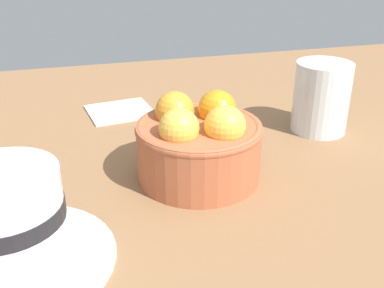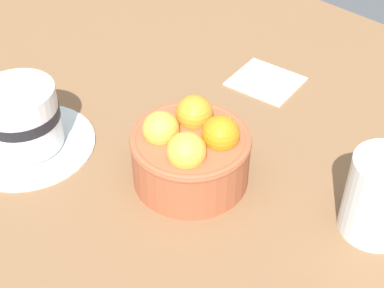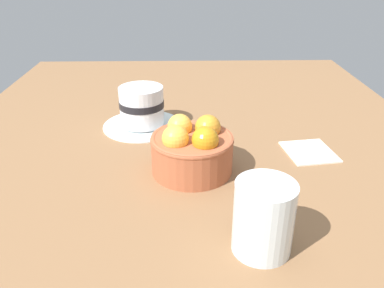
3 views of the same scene
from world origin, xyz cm
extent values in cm
cube|color=brown|center=(0.00, 0.00, -2.43)|extent=(142.67, 96.33, 4.86)
cylinder|color=#AD5938|center=(0.00, 0.00, 3.12)|extent=(13.28, 13.28, 6.23)
torus|color=#AD5938|center=(0.00, 0.00, 5.83)|extent=(13.48, 13.48, 1.00)
sphere|color=orange|center=(1.96, -2.63, 6.95)|extent=(4.27, 4.27, 4.27)
sphere|color=#F6B442|center=(2.63, 1.96, 6.95)|extent=(4.09, 4.09, 4.09)
sphere|color=#F7B43F|center=(-1.96, 2.63, 6.95)|extent=(4.22, 4.22, 4.22)
sphere|color=orange|center=(-2.63, -1.96, 6.95)|extent=(4.23, 4.23, 4.23)
cylinder|color=white|center=(18.45, 9.84, 0.30)|extent=(16.42, 16.42, 0.60)
cylinder|color=white|center=(18.45, 9.84, 4.53)|extent=(8.96, 8.96, 7.85)
cylinder|color=black|center=(18.45, 9.84, 5.01)|extent=(9.12, 9.12, 1.41)
cylinder|color=silver|center=(-19.01, -8.03, 4.62)|extent=(7.28, 7.28, 9.24)
cube|color=white|center=(5.92, -21.42, 0.30)|extent=(10.17, 9.47, 0.60)
camera|label=1|loc=(12.33, 42.48, 25.21)|focal=43.07mm
camera|label=2|loc=(-33.00, 33.90, 45.92)|focal=53.00mm
camera|label=3|loc=(-56.06, 1.29, 33.08)|focal=36.43mm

